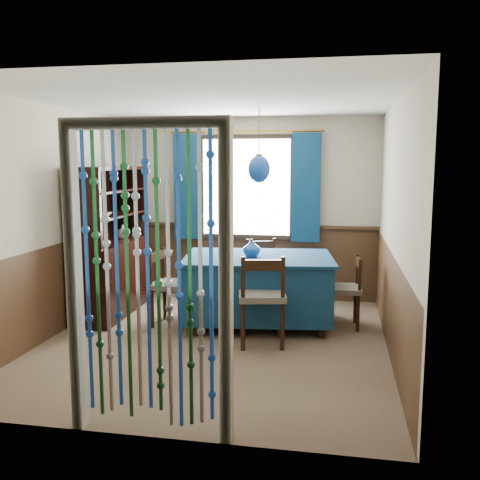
% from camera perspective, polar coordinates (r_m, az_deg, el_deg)
% --- Properties ---
extents(floor, '(4.00, 4.00, 0.00)m').
position_cam_1_polar(floor, '(5.77, -2.72, -10.84)').
color(floor, brown).
rests_on(floor, ground).
extents(ceiling, '(4.00, 4.00, 0.00)m').
position_cam_1_polar(ceiling, '(5.48, -2.90, 14.68)').
color(ceiling, silver).
rests_on(ceiling, ground).
extents(wall_back, '(3.60, 0.00, 3.60)m').
position_cam_1_polar(wall_back, '(7.44, 0.75, 3.35)').
color(wall_back, '#BBB299').
rests_on(wall_back, ground).
extents(wall_front, '(3.60, 0.00, 3.60)m').
position_cam_1_polar(wall_front, '(3.59, -10.18, -2.08)').
color(wall_front, '#BBB299').
rests_on(wall_front, ground).
extents(wall_left, '(0.00, 4.00, 4.00)m').
position_cam_1_polar(wall_left, '(6.15, -19.36, 1.86)').
color(wall_left, '#BBB299').
rests_on(wall_left, ground).
extents(wall_right, '(0.00, 4.00, 4.00)m').
position_cam_1_polar(wall_right, '(5.37, 16.25, 1.12)').
color(wall_right, '#BBB299').
rests_on(wall_right, ground).
extents(wainscot_back, '(3.60, 0.00, 3.60)m').
position_cam_1_polar(wainscot_back, '(7.52, 0.72, -2.36)').
color(wainscot_back, '#432B19').
rests_on(wainscot_back, ground).
extents(wainscot_front, '(3.60, 0.00, 3.60)m').
position_cam_1_polar(wainscot_front, '(3.81, -9.80, -13.21)').
color(wainscot_front, '#432B19').
rests_on(wainscot_front, ground).
extents(wainscot_left, '(0.00, 4.00, 4.00)m').
position_cam_1_polar(wainscot_left, '(6.27, -18.91, -4.97)').
color(wainscot_left, '#432B19').
rests_on(wainscot_left, ground).
extents(wainscot_right, '(0.00, 4.00, 4.00)m').
position_cam_1_polar(wainscot_right, '(5.50, 15.78, -6.64)').
color(wainscot_right, '#432B19').
rests_on(wainscot_right, ground).
extents(window, '(1.32, 0.12, 1.42)m').
position_cam_1_polar(window, '(7.37, 0.69, 5.65)').
color(window, black).
rests_on(window, wall_back).
extents(doorway, '(1.16, 0.12, 2.18)m').
position_cam_1_polar(doorway, '(3.68, -9.77, -4.98)').
color(doorway, silver).
rests_on(doorway, ground).
extents(dining_table, '(1.83, 1.37, 0.82)m').
position_cam_1_polar(dining_table, '(6.24, 1.97, -4.89)').
color(dining_table, navy).
rests_on(dining_table, floor).
extents(chair_near, '(0.56, 0.54, 0.97)m').
position_cam_1_polar(chair_near, '(5.54, 2.36, -6.11)').
color(chair_near, black).
rests_on(chair_near, floor).
extents(chair_far, '(0.56, 0.55, 0.89)m').
position_cam_1_polar(chair_far, '(6.99, 2.51, -3.42)').
color(chair_far, black).
rests_on(chair_far, floor).
extents(chair_left, '(0.46, 0.47, 0.89)m').
position_cam_1_polar(chair_left, '(6.30, -7.57, -4.79)').
color(chair_left, black).
rests_on(chair_left, floor).
extents(chair_right, '(0.41, 0.43, 0.83)m').
position_cam_1_polar(chair_right, '(6.28, 11.23, -5.18)').
color(chair_right, black).
rests_on(chair_right, floor).
extents(sideboard, '(0.50, 1.41, 1.84)m').
position_cam_1_polar(sideboard, '(6.85, -13.76, -2.54)').
color(sideboard, black).
rests_on(sideboard, floor).
extents(pendant_lamp, '(0.25, 0.25, 0.84)m').
position_cam_1_polar(pendant_lamp, '(6.07, 2.03, 7.60)').
color(pendant_lamp, olive).
rests_on(pendant_lamp, ceiling).
extents(vase_table, '(0.23, 0.23, 0.19)m').
position_cam_1_polar(vase_table, '(6.12, 1.25, -0.92)').
color(vase_table, '#154194').
rests_on(vase_table, dining_table).
extents(bowl_shelf, '(0.27, 0.27, 0.06)m').
position_cam_1_polar(bowl_shelf, '(6.47, -14.53, 2.66)').
color(bowl_shelf, beige).
rests_on(bowl_shelf, sideboard).
extents(vase_sideboard, '(0.22, 0.22, 0.19)m').
position_cam_1_polar(vase_sideboard, '(7.04, -12.41, 0.96)').
color(vase_sideboard, beige).
rests_on(vase_sideboard, sideboard).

